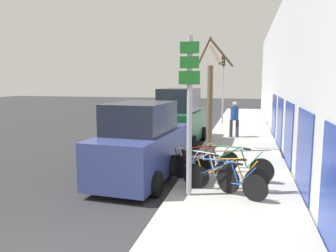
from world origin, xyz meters
name	(u,v)px	position (x,y,z in m)	size (l,w,h in m)	color
ground_plane	(182,145)	(0.00, 11.20, 0.00)	(80.00, 80.00, 0.00)	#28282B
sidewalk_curb	(241,136)	(2.60, 14.00, 0.07)	(3.20, 32.00, 0.15)	#9E9B93
building_facade	(279,75)	(4.35, 13.91, 3.22)	(0.23, 32.00, 6.50)	#BCBCC1
signpost	(189,112)	(1.50, 4.36, 2.21)	(0.50, 0.15, 3.85)	#939399
bicycle_0	(222,179)	(2.28, 4.64, 0.53)	(2.18, 1.00, 0.88)	black
bicycle_1	(227,176)	(2.39, 4.97, 0.52)	(2.13, 0.44, 0.85)	black
bicycle_2	(202,170)	(1.71, 5.21, 0.55)	(2.02, 1.38, 0.95)	black
bicycle_3	(199,167)	(1.56, 5.69, 0.52)	(2.11, 0.67, 0.86)	black
bicycle_4	(232,164)	(2.46, 6.07, 0.55)	(2.32, 0.85, 0.95)	black
bicycle_5	(205,162)	(1.67, 6.23, 0.53)	(1.94, 1.16, 0.90)	black
parked_car_0	(142,145)	(-0.17, 5.84, 1.05)	(2.20, 4.51, 2.32)	navy
parked_car_1	(180,120)	(-0.14, 11.38, 1.16)	(2.07, 4.34, 2.59)	#144728
pedestrian_near	(234,117)	(2.27, 13.10, 1.17)	(0.46, 0.39, 1.77)	#333338
street_tree	(210,100)	(1.45, 9.47, 2.20)	(1.48, 2.15, 4.48)	brown
traffic_light	(223,79)	(1.33, 18.08, 3.03)	(0.20, 0.30, 4.50)	#939399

